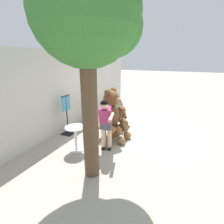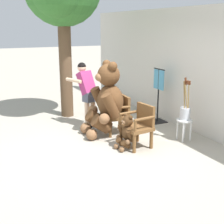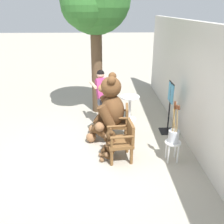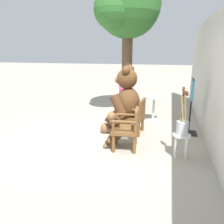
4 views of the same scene
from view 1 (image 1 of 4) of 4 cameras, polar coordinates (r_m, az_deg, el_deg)
ground_plane at (r=6.10m, az=5.71°, el=-7.45°), size 60.00×60.00×0.00m
back_wall at (r=6.78m, az=-13.62°, el=7.12°), size 10.00×0.16×2.80m
wooden_chair_left at (r=5.77m, az=-2.22°, el=-3.90°), size 0.60×0.56×0.86m
wooden_chair_right at (r=6.56m, az=1.39°, el=-1.20°), size 0.61×0.58×0.86m
teddy_bear_large at (r=5.53m, az=0.19°, el=-1.00°), size 1.00×0.97×1.66m
teddy_bear_small at (r=6.51m, az=3.69°, el=-2.45°), size 0.43×0.42×0.71m
person_visitor at (r=4.76m, az=-2.08°, el=-2.84°), size 0.73×0.62×1.53m
white_stool at (r=7.15m, az=-6.00°, el=-0.60°), size 0.34×0.34×0.46m
brush_bucket at (r=7.07m, az=-6.05°, el=1.68°), size 0.22×0.22×0.90m
round_side_table at (r=5.06m, az=-11.79°, el=-7.65°), size 0.56×0.56×0.72m
patio_tree at (r=3.56m, az=-6.86°, el=28.10°), size 2.06×1.97×4.30m
clothing_display_stand at (r=6.11m, az=-14.52°, el=-0.64°), size 0.44×0.40×1.36m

